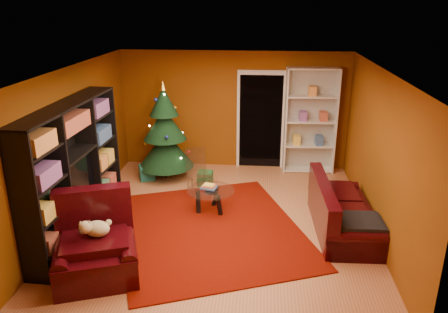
# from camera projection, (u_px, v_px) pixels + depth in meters

# --- Properties ---
(floor) EXTENTS (5.00, 5.50, 0.05)m
(floor) POSITION_uv_depth(u_px,v_px,m) (222.00, 223.00, 7.54)
(floor) COLOR #B2673E
(floor) RESTS_ON ground
(ceiling) EXTENTS (5.00, 5.50, 0.05)m
(ceiling) POSITION_uv_depth(u_px,v_px,m) (222.00, 68.00, 6.65)
(ceiling) COLOR silver
(ceiling) RESTS_ON wall_back
(wall_back) EXTENTS (5.00, 0.05, 2.60)m
(wall_back) POSITION_uv_depth(u_px,v_px,m) (234.00, 110.00, 9.70)
(wall_back) COLOR #81400C
(wall_back) RESTS_ON ground
(wall_left) EXTENTS (0.05, 5.50, 2.60)m
(wall_left) POSITION_uv_depth(u_px,v_px,m) (72.00, 146.00, 7.32)
(wall_left) COLOR #81400C
(wall_left) RESTS_ON ground
(wall_right) EXTENTS (0.05, 5.50, 2.60)m
(wall_right) POSITION_uv_depth(u_px,v_px,m) (381.00, 155.00, 6.88)
(wall_right) COLOR #81400C
(wall_right) RESTS_ON ground
(doorway) EXTENTS (1.06, 0.60, 2.16)m
(doorway) POSITION_uv_depth(u_px,v_px,m) (261.00, 122.00, 9.69)
(doorway) COLOR black
(doorway) RESTS_ON floor
(rug) EXTENTS (3.90, 4.18, 0.02)m
(rug) POSITION_uv_depth(u_px,v_px,m) (210.00, 229.00, 7.27)
(rug) COLOR #670D02
(rug) RESTS_ON floor
(media_unit) EXTENTS (0.51, 2.82, 2.15)m
(media_unit) POSITION_uv_depth(u_px,v_px,m) (73.00, 172.00, 6.82)
(media_unit) COLOR black
(media_unit) RESTS_ON floor
(christmas_tree) EXTENTS (1.44, 1.44, 2.09)m
(christmas_tree) POSITION_uv_depth(u_px,v_px,m) (165.00, 132.00, 9.11)
(christmas_tree) COLOR black
(christmas_tree) RESTS_ON floor
(gift_box_teal) EXTENTS (0.41, 0.41, 0.31)m
(gift_box_teal) POSITION_uv_depth(u_px,v_px,m) (147.00, 172.00, 9.27)
(gift_box_teal) COLOR #166A65
(gift_box_teal) RESTS_ON floor
(gift_box_green) EXTENTS (0.31, 0.31, 0.29)m
(gift_box_green) POSITION_uv_depth(u_px,v_px,m) (205.00, 179.00, 8.97)
(gift_box_green) COLOR #1C5A2C
(gift_box_green) RESTS_ON floor
(white_bookshelf) EXTENTS (1.11, 0.44, 2.35)m
(white_bookshelf) POSITION_uv_depth(u_px,v_px,m) (310.00, 121.00, 9.41)
(white_bookshelf) COLOR white
(white_bookshelf) RESTS_ON floor
(armchair) EXTENTS (1.50, 1.50, 0.92)m
(armchair) POSITION_uv_depth(u_px,v_px,m) (95.00, 246.00, 5.93)
(armchair) COLOR black
(armchair) RESTS_ON rug
(dog) EXTENTS (0.48, 0.42, 0.30)m
(dog) POSITION_uv_depth(u_px,v_px,m) (97.00, 229.00, 5.91)
(dog) COLOR beige
(dog) RESTS_ON armchair
(sofa) EXTENTS (0.96, 2.01, 0.85)m
(sofa) POSITION_uv_depth(u_px,v_px,m) (344.00, 207.00, 7.11)
(sofa) COLOR black
(sofa) RESTS_ON rug
(coffee_table) EXTENTS (1.01, 1.01, 0.52)m
(coffee_table) POSITION_uv_depth(u_px,v_px,m) (211.00, 200.00, 7.82)
(coffee_table) COLOR gray
(coffee_table) RESTS_ON rug
(acrylic_chair) EXTENTS (0.57, 0.59, 0.82)m
(acrylic_chair) POSITION_uv_depth(u_px,v_px,m) (198.00, 175.00, 8.47)
(acrylic_chair) COLOR #66605B
(acrylic_chair) RESTS_ON rug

